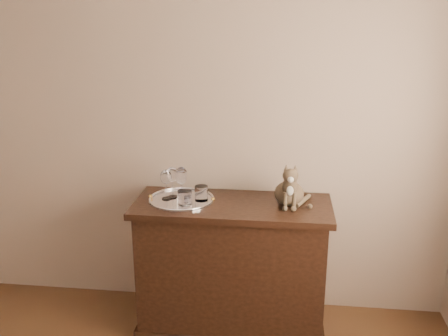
# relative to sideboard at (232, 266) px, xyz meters

# --- Properties ---
(wall_back) EXTENTS (4.00, 0.10, 2.70)m
(wall_back) POSITION_rel_sideboard_xyz_m (-0.60, 0.31, 0.93)
(wall_back) COLOR tan
(wall_back) RESTS_ON ground
(sideboard) EXTENTS (1.20, 0.50, 0.85)m
(sideboard) POSITION_rel_sideboard_xyz_m (0.00, 0.00, 0.00)
(sideboard) COLOR black
(sideboard) RESTS_ON ground
(tray) EXTENTS (0.40, 0.40, 0.01)m
(tray) POSITION_rel_sideboard_xyz_m (-0.31, 0.01, 0.43)
(tray) COLOR silver
(tray) RESTS_ON sideboard
(wine_glass_a) EXTENTS (0.07, 0.07, 0.20)m
(wine_glass_a) POSITION_rel_sideboard_xyz_m (-0.38, 0.04, 0.53)
(wine_glass_a) COLOR white
(wine_glass_a) RESTS_ON tray
(wine_glass_b) EXTENTS (0.07, 0.07, 0.19)m
(wine_glass_b) POSITION_rel_sideboard_xyz_m (-0.33, 0.07, 0.53)
(wine_glass_b) COLOR silver
(wine_glass_b) RESTS_ON tray
(wine_glass_c) EXTENTS (0.07, 0.07, 0.19)m
(wine_glass_c) POSITION_rel_sideboard_xyz_m (-0.41, 0.01, 0.53)
(wine_glass_c) COLOR white
(wine_glass_c) RESTS_ON tray
(wine_glass_d) EXTENTS (0.07, 0.07, 0.19)m
(wine_glass_d) POSITION_rel_sideboard_xyz_m (-0.32, 0.01, 0.53)
(wine_glass_d) COLOR silver
(wine_glass_d) RESTS_ON tray
(tumbler_a) EXTENTS (0.08, 0.08, 0.09)m
(tumbler_a) POSITION_rel_sideboard_xyz_m (-0.27, -0.08, 0.48)
(tumbler_a) COLOR white
(tumbler_a) RESTS_ON tray
(tumbler_b) EXTENTS (0.07, 0.07, 0.08)m
(tumbler_b) POSITION_rel_sideboard_xyz_m (-0.29, -0.07, 0.47)
(tumbler_b) COLOR silver
(tumbler_b) RESTS_ON tray
(tumbler_c) EXTENTS (0.08, 0.08, 0.09)m
(tumbler_c) POSITION_rel_sideboard_xyz_m (-0.19, 0.01, 0.48)
(tumbler_c) COLOR white
(tumbler_c) RESTS_ON tray
(cat) EXTENTS (0.28, 0.26, 0.27)m
(cat) POSITION_rel_sideboard_xyz_m (0.34, 0.03, 0.56)
(cat) COLOR #483A2B
(cat) RESTS_ON sideboard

